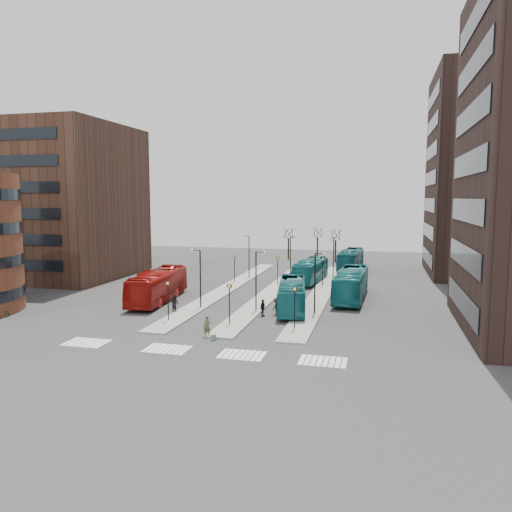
% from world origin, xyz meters
% --- Properties ---
extents(ground, '(160.00, 160.00, 0.00)m').
position_xyz_m(ground, '(0.00, 0.00, 0.00)').
color(ground, '#2D2D30').
rests_on(ground, ground).
extents(island_left, '(2.50, 45.00, 0.15)m').
position_xyz_m(island_left, '(-4.00, 30.00, 0.07)').
color(island_left, gray).
rests_on(island_left, ground).
extents(island_mid, '(2.50, 45.00, 0.15)m').
position_xyz_m(island_mid, '(2.00, 30.00, 0.07)').
color(island_mid, gray).
rests_on(island_mid, ground).
extents(island_right, '(2.50, 45.00, 0.15)m').
position_xyz_m(island_right, '(8.00, 30.00, 0.07)').
color(island_right, gray).
rests_on(island_right, ground).
extents(suitcase, '(0.40, 0.32, 0.50)m').
position_xyz_m(suitcase, '(1.74, 7.04, 0.25)').
color(suitcase, navy).
rests_on(suitcase, ground).
extents(red_bus, '(4.14, 12.97, 3.55)m').
position_xyz_m(red_bus, '(-9.31, 20.29, 1.78)').
color(red_bus, maroon).
rests_on(red_bus, ground).
extents(teal_bus_a, '(4.38, 11.59, 3.15)m').
position_xyz_m(teal_bus_a, '(6.04, 19.59, 1.58)').
color(teal_bus_a, '#15646A').
rests_on(teal_bus_a, ground).
extents(teal_bus_b, '(3.69, 11.61, 3.18)m').
position_xyz_m(teal_bus_b, '(5.57, 37.29, 1.59)').
color(teal_bus_b, '#16686E').
rests_on(teal_bus_b, ground).
extents(teal_bus_c, '(3.48, 12.76, 3.52)m').
position_xyz_m(teal_bus_c, '(11.67, 26.61, 1.76)').
color(teal_bus_c, '#166C72').
rests_on(teal_bus_c, ground).
extents(teal_bus_d, '(3.77, 11.92, 3.27)m').
position_xyz_m(teal_bus_d, '(10.23, 51.19, 1.63)').
color(teal_bus_d, '#145866').
rests_on(teal_bus_d, ground).
extents(traveller, '(0.67, 0.45, 1.81)m').
position_xyz_m(traveller, '(0.89, 7.92, 0.90)').
color(traveller, '#4B4B2D').
rests_on(traveller, ground).
extents(commuter_a, '(1.09, 0.98, 1.84)m').
position_xyz_m(commuter_a, '(-5.35, 15.71, 0.92)').
color(commuter_a, black).
rests_on(commuter_a, ground).
extents(commuter_b, '(0.62, 1.06, 1.69)m').
position_xyz_m(commuter_b, '(3.73, 16.21, 0.85)').
color(commuter_b, black).
rests_on(commuter_b, ground).
extents(commuter_c, '(0.96, 1.24, 1.70)m').
position_xyz_m(commuter_c, '(4.87, 17.14, 0.85)').
color(commuter_c, black).
rests_on(commuter_c, ground).
extents(bicycle_far, '(1.86, 1.09, 0.93)m').
position_xyz_m(bicycle_far, '(-21.00, 9.48, 0.46)').
color(bicycle_far, gray).
rests_on(bicycle_far, ground).
extents(crosswalk_stripes, '(22.35, 2.40, 0.01)m').
position_xyz_m(crosswalk_stripes, '(1.75, 4.00, 0.01)').
color(crosswalk_stripes, silver).
rests_on(crosswalk_stripes, ground).
extents(office_block, '(25.00, 20.12, 22.00)m').
position_xyz_m(office_block, '(-34.00, 33.98, 11.00)').
color(office_block, '#442B1F').
rests_on(office_block, ground).
extents(tower_far, '(20.12, 20.00, 30.00)m').
position_xyz_m(tower_far, '(31.98, 50.00, 15.00)').
color(tower_far, black).
rests_on(tower_far, ground).
extents(sign_poles, '(12.45, 22.12, 3.65)m').
position_xyz_m(sign_poles, '(1.60, 23.00, 2.41)').
color(sign_poles, black).
rests_on(sign_poles, ground).
extents(lamp_posts, '(14.04, 20.24, 6.12)m').
position_xyz_m(lamp_posts, '(2.64, 28.00, 3.58)').
color(lamp_posts, black).
rests_on(lamp_posts, ground).
extents(bare_trees, '(10.97, 8.14, 5.90)m').
position_xyz_m(bare_trees, '(2.67, 62.67, 2.72)').
color(bare_trees, black).
rests_on(bare_trees, ground).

